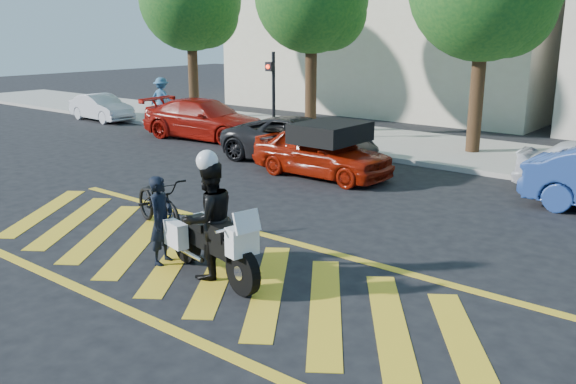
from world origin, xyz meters
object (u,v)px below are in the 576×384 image
Objects in this scene: officer_moto at (209,220)px; parked_mid_left at (300,140)px; police_motorcycle at (211,242)px; parked_far_left at (101,108)px; bicycle at (159,202)px; red_convertible at (322,152)px; officer_bike at (161,220)px; parked_left at (205,119)px.

officer_moto is 9.13m from parked_mid_left.
police_motorcycle is 19.06m from parked_far_left.
bicycle is 16.23m from parked_far_left.
officer_moto is at bearing -158.16° from red_convertible.
red_convertible is (-1.61, 6.99, -0.09)m from officer_bike.
parked_mid_left is at bearing 131.49° from police_motorcycle.
parked_far_left is 12.31m from parked_mid_left.
officer_moto is 0.40× the size of parked_mid_left.
bicycle is 0.85× the size of police_motorcycle.
officer_bike is 18.17m from parked_far_left.
police_motorcycle is at bearing 130.22° from officer_moto.
parked_far_left is at bearing 77.47° from parked_mid_left.
officer_moto is 7.40m from red_convertible.
officer_moto is (2.62, -1.11, 0.43)m from bicycle.
red_convertible is at bearing -145.58° from officer_moto.
officer_bike is at bearing -144.56° from parked_left.
parked_mid_left is at bearing -138.63° from officer_moto.
police_motorcycle is 9.13m from parked_mid_left.
red_convertible is (-2.69, 6.89, -0.29)m from officer_moto.
officer_moto is (-0.02, -0.01, 0.38)m from police_motorcycle.
parked_left is at bearing -89.54° from parked_far_left.
police_motorcycle is 0.49× the size of parked_left.
parked_far_left is 0.70× the size of parked_left.
bicycle is at bearing -178.83° from red_convertible.
red_convertible is at bearing -5.78° from officer_bike.
officer_bike is at bearing -164.26° from parked_mid_left.
red_convertible is 7.20m from parked_left.
officer_bike is 12.48m from parked_left.
parked_left is (7.00, -0.37, 0.15)m from parked_far_left.
officer_bike is 1.10m from officer_moto.
officer_moto reaches higher than parked_left.
red_convertible is 0.83× the size of parked_mid_left.
officer_bike is at bearing -110.42° from bicycle.
officer_bike is 1.12m from police_motorcycle.
officer_bike is 8.76m from parked_mid_left.
parked_far_left is at bearing 39.60° from officer_bike.
bicycle is 2.86m from police_motorcycle.
parked_left is (-6.86, 2.18, 0.04)m from red_convertible.
officer_bike reaches higher than police_motorcycle.
parked_left is (-8.47, 9.17, -0.05)m from officer_bike.
officer_moto reaches higher than parked_mid_left.
bicycle reaches higher than police_motorcycle.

